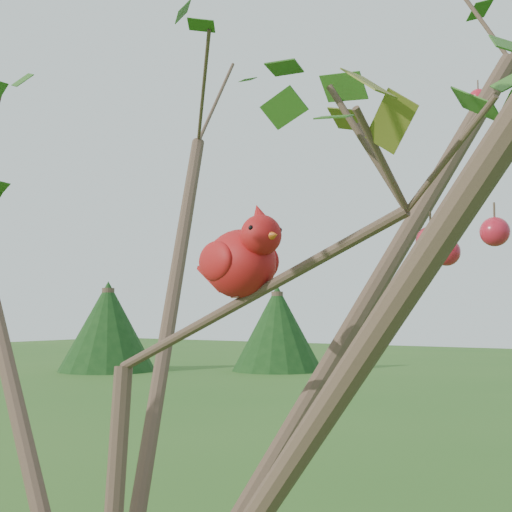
{
  "coord_description": "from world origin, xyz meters",
  "views": [
    {
      "loc": [
        0.93,
        -0.9,
        2.06
      ],
      "look_at": [
        0.29,
        0.06,
        2.15
      ],
      "focal_mm": 50.0,
      "sensor_mm": 36.0,
      "label": 1
    }
  ],
  "objects": [
    {
      "name": "cardinal",
      "position": [
        0.25,
        0.07,
        2.14
      ],
      "size": [
        0.23,
        0.16,
        0.17
      ],
      "rotation": [
        0.0,
        0.0,
        -0.42
      ],
      "color": "red",
      "rests_on": "ground"
    },
    {
      "name": "crabapple_tree",
      "position": [
        0.03,
        -0.02,
        2.12
      ],
      "size": [
        2.35,
        2.05,
        2.95
      ],
      "color": "#422F23",
      "rests_on": "ground"
    }
  ]
}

